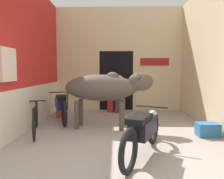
{
  "coord_description": "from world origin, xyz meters",
  "views": [
    {
      "loc": [
        -0.09,
        -3.1,
        1.38
      ],
      "look_at": [
        -0.19,
        2.05,
        0.94
      ],
      "focal_mm": 35.0,
      "sensor_mm": 36.0,
      "label": 1
    }
  ],
  "objects_px": {
    "motorcycle_far": "(61,105)",
    "shopkeeper_seated": "(120,93)",
    "plastic_stool": "(111,105)",
    "cow": "(105,88)",
    "bicycle": "(35,118)",
    "crate": "(208,130)",
    "motorcycle_near": "(143,130)",
    "bucket": "(61,113)"
  },
  "relations": [
    {
      "from": "bicycle",
      "to": "plastic_stool",
      "type": "distance_m",
      "value": 3.03
    },
    {
      "from": "crate",
      "to": "plastic_stool",
      "type": "bearing_deg",
      "value": 127.97
    },
    {
      "from": "bicycle",
      "to": "cow",
      "type": "bearing_deg",
      "value": 17.41
    },
    {
      "from": "crate",
      "to": "bicycle",
      "type": "bearing_deg",
      "value": 177.81
    },
    {
      "from": "motorcycle_far",
      "to": "cow",
      "type": "bearing_deg",
      "value": -30.46
    },
    {
      "from": "bicycle",
      "to": "crate",
      "type": "distance_m",
      "value": 3.73
    },
    {
      "from": "cow",
      "to": "motorcycle_far",
      "type": "xyz_separation_m",
      "value": [
        -1.26,
        0.74,
        -0.54
      ]
    },
    {
      "from": "motorcycle_far",
      "to": "bicycle",
      "type": "bearing_deg",
      "value": -102.44
    },
    {
      "from": "bucket",
      "to": "bicycle",
      "type": "bearing_deg",
      "value": -94.43
    },
    {
      "from": "motorcycle_far",
      "to": "bucket",
      "type": "bearing_deg",
      "value": 107.38
    },
    {
      "from": "motorcycle_near",
      "to": "plastic_stool",
      "type": "distance_m",
      "value": 3.88
    },
    {
      "from": "plastic_stool",
      "to": "crate",
      "type": "height_order",
      "value": "plastic_stool"
    },
    {
      "from": "motorcycle_far",
      "to": "shopkeeper_seated",
      "type": "xyz_separation_m",
      "value": [
        1.62,
        1.3,
        0.21
      ]
    },
    {
      "from": "motorcycle_near",
      "to": "shopkeeper_seated",
      "type": "xyz_separation_m",
      "value": [
        -0.32,
        3.76,
        0.22
      ]
    },
    {
      "from": "motorcycle_far",
      "to": "motorcycle_near",
      "type": "bearing_deg",
      "value": -51.74
    },
    {
      "from": "cow",
      "to": "shopkeeper_seated",
      "type": "relative_size",
      "value": 1.75
    },
    {
      "from": "shopkeeper_seated",
      "to": "motorcycle_near",
      "type": "bearing_deg",
      "value": -85.11
    },
    {
      "from": "cow",
      "to": "shopkeeper_seated",
      "type": "xyz_separation_m",
      "value": [
        0.37,
        2.03,
        -0.33
      ]
    },
    {
      "from": "shopkeeper_seated",
      "to": "bucket",
      "type": "distance_m",
      "value": 2.02
    },
    {
      "from": "motorcycle_near",
      "to": "crate",
      "type": "distance_m",
      "value": 1.89
    },
    {
      "from": "motorcycle_far",
      "to": "shopkeeper_seated",
      "type": "relative_size",
      "value": 1.5
    },
    {
      "from": "bicycle",
      "to": "plastic_stool",
      "type": "relative_size",
      "value": 3.95
    },
    {
      "from": "plastic_stool",
      "to": "crate",
      "type": "distance_m",
      "value": 3.45
    },
    {
      "from": "bicycle",
      "to": "motorcycle_far",
      "type": "bearing_deg",
      "value": 77.56
    },
    {
      "from": "motorcycle_near",
      "to": "bucket",
      "type": "height_order",
      "value": "motorcycle_near"
    },
    {
      "from": "bicycle",
      "to": "crate",
      "type": "height_order",
      "value": "bicycle"
    },
    {
      "from": "cow",
      "to": "crate",
      "type": "height_order",
      "value": "cow"
    },
    {
      "from": "cow",
      "to": "crate",
      "type": "bearing_deg",
      "value": -15.77
    },
    {
      "from": "cow",
      "to": "bucket",
      "type": "relative_size",
      "value": 8.29
    },
    {
      "from": "crate",
      "to": "bucket",
      "type": "relative_size",
      "value": 1.69
    },
    {
      "from": "cow",
      "to": "bucket",
      "type": "xyz_separation_m",
      "value": [
        -1.39,
        1.18,
        -0.85
      ]
    },
    {
      "from": "crate",
      "to": "bucket",
      "type": "height_order",
      "value": "crate"
    },
    {
      "from": "cow",
      "to": "motorcycle_far",
      "type": "relative_size",
      "value": 1.17
    },
    {
      "from": "bicycle",
      "to": "shopkeeper_seated",
      "type": "relative_size",
      "value": 1.36
    },
    {
      "from": "cow",
      "to": "motorcycle_near",
      "type": "xyz_separation_m",
      "value": [
        0.69,
        -1.73,
        -0.55
      ]
    },
    {
      "from": "shopkeeper_seated",
      "to": "crate",
      "type": "bearing_deg",
      "value": -55.5
    },
    {
      "from": "motorcycle_near",
      "to": "bicycle",
      "type": "relative_size",
      "value": 1.1
    },
    {
      "from": "bicycle",
      "to": "bucket",
      "type": "bearing_deg",
      "value": 85.57
    },
    {
      "from": "motorcycle_near",
      "to": "bicycle",
      "type": "height_order",
      "value": "motorcycle_near"
    },
    {
      "from": "plastic_stool",
      "to": "crate",
      "type": "xyz_separation_m",
      "value": [
        2.12,
        -2.72,
        -0.09
      ]
    },
    {
      "from": "shopkeeper_seated",
      "to": "plastic_stool",
      "type": "relative_size",
      "value": 2.91
    },
    {
      "from": "motorcycle_near",
      "to": "plastic_stool",
      "type": "height_order",
      "value": "motorcycle_near"
    }
  ]
}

